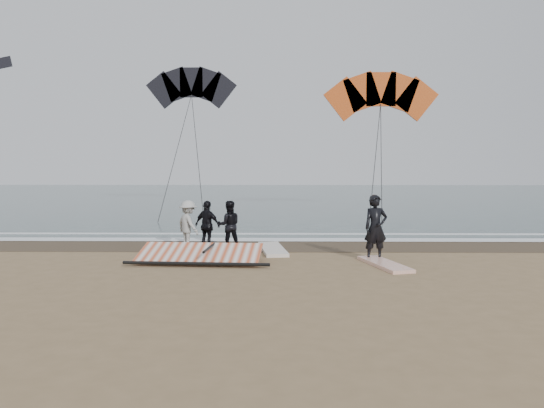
# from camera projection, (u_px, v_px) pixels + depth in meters

# --- Properties ---
(ground) EXTENTS (120.00, 120.00, 0.00)m
(ground) POSITION_uv_depth(u_px,v_px,m) (267.00, 272.00, 14.23)
(ground) COLOR #8C704C
(ground) RESTS_ON ground
(sea) EXTENTS (120.00, 54.00, 0.02)m
(sea) POSITION_uv_depth(u_px,v_px,m) (275.00, 197.00, 47.13)
(sea) COLOR #233838
(sea) RESTS_ON ground
(wet_sand) EXTENTS (120.00, 2.80, 0.01)m
(wet_sand) POSITION_uv_depth(u_px,v_px,m) (270.00, 246.00, 18.71)
(wet_sand) COLOR #4C3D2B
(wet_sand) RESTS_ON ground
(foam_near) EXTENTS (120.00, 0.90, 0.01)m
(foam_near) POSITION_uv_depth(u_px,v_px,m) (271.00, 240.00, 20.11)
(foam_near) COLOR white
(foam_near) RESTS_ON sea
(foam_far) EXTENTS (120.00, 0.45, 0.01)m
(foam_far) POSITION_uv_depth(u_px,v_px,m) (271.00, 234.00, 21.80)
(foam_far) COLOR white
(foam_far) RESTS_ON sea
(man_main) EXTENTS (0.81, 0.62, 1.97)m
(man_main) POSITION_uv_depth(u_px,v_px,m) (376.00, 228.00, 15.83)
(man_main) COLOR black
(man_main) RESTS_ON ground
(board_white) EXTENTS (1.25, 2.46, 0.09)m
(board_white) POSITION_uv_depth(u_px,v_px,m) (384.00, 264.00, 15.05)
(board_white) COLOR white
(board_white) RESTS_ON ground
(board_cream) EXTENTS (1.07, 2.75, 0.11)m
(board_cream) POSITION_uv_depth(u_px,v_px,m) (273.00, 249.00, 17.67)
(board_cream) COLOR silver
(board_cream) RESTS_ON ground
(trio_cluster) EXTENTS (2.44, 1.32, 1.67)m
(trio_cluster) POSITION_uv_depth(u_px,v_px,m) (206.00, 225.00, 17.91)
(trio_cluster) COLOR black
(trio_cluster) RESTS_ON ground
(sail_rig) EXTENTS (4.17, 1.95, 0.49)m
(sail_rig) POSITION_uv_depth(u_px,v_px,m) (198.00, 255.00, 15.69)
(sail_rig) COLOR black
(sail_rig) RESTS_ON ground
(kite_red) EXTENTS (7.60, 4.08, 10.41)m
(kite_red) POSITION_uv_depth(u_px,v_px,m) (381.00, 99.00, 31.40)
(kite_red) COLOR #CE4E18
(kite_red) RESTS_ON ground
(kite_dark) EXTENTS (6.73, 5.56, 13.47)m
(kite_dark) POSITION_uv_depth(u_px,v_px,m) (191.00, 90.00, 35.92)
(kite_dark) COLOR black
(kite_dark) RESTS_ON ground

